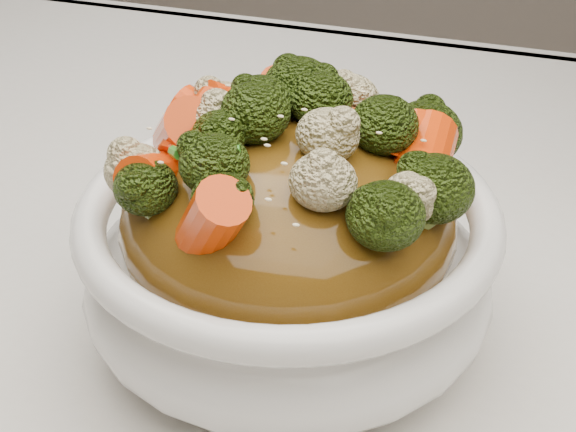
% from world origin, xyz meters
% --- Properties ---
extents(tablecloth, '(1.20, 0.80, 0.04)m').
position_xyz_m(tablecloth, '(0.00, 0.00, 0.73)').
color(tablecloth, silver).
rests_on(tablecloth, dining_table).
extents(bowl, '(0.29, 0.29, 0.08)m').
position_xyz_m(bowl, '(0.01, -0.04, 0.79)').
color(bowl, white).
rests_on(bowl, tablecloth).
extents(sauce_base, '(0.23, 0.23, 0.09)m').
position_xyz_m(sauce_base, '(0.01, -0.04, 0.82)').
color(sauce_base, '#57380F').
rests_on(sauce_base, bowl).
extents(carrots, '(0.23, 0.23, 0.05)m').
position_xyz_m(carrots, '(0.01, -0.04, 0.88)').
color(carrots, '#ED4007').
rests_on(carrots, sauce_base).
extents(broccoli, '(0.23, 0.23, 0.04)m').
position_xyz_m(broccoli, '(0.01, -0.04, 0.88)').
color(broccoli, black).
rests_on(broccoli, sauce_base).
extents(cauliflower, '(0.23, 0.23, 0.04)m').
position_xyz_m(cauliflower, '(0.01, -0.04, 0.88)').
color(cauliflower, beige).
rests_on(cauliflower, sauce_base).
extents(scallions, '(0.17, 0.17, 0.02)m').
position_xyz_m(scallions, '(0.01, -0.04, 0.88)').
color(scallions, '#2F851E').
rests_on(scallions, sauce_base).
extents(sesame_seeds, '(0.20, 0.20, 0.01)m').
position_xyz_m(sesame_seeds, '(0.01, -0.04, 0.88)').
color(sesame_seeds, beige).
rests_on(sesame_seeds, sauce_base).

